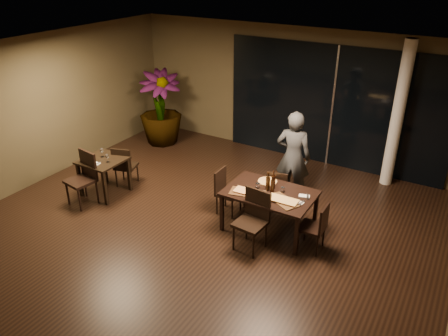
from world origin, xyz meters
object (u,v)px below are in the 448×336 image
(chair_side_far, at_px, (124,165))
(potted_plant, at_px, (160,108))
(chair_main_left, at_px, (225,189))
(bottle_b, at_px, (272,184))
(chair_main_near, at_px, (253,217))
(chair_side_near, at_px, (84,175))
(diner, at_px, (293,157))
(bottle_c, at_px, (273,180))
(side_table, at_px, (103,165))
(main_table, at_px, (270,196))
(chair_main_far, at_px, (278,188))
(chair_main_right, at_px, (317,225))
(bottle_a, at_px, (268,182))

(chair_side_far, relative_size, potted_plant, 0.48)
(chair_main_left, distance_m, bottle_b, 1.08)
(chair_main_near, bearing_deg, chair_side_far, 176.45)
(chair_main_near, bearing_deg, chair_main_left, 148.92)
(chair_side_near, height_order, diner, diner)
(bottle_c, bearing_deg, side_table, -169.15)
(main_table, xyz_separation_m, chair_main_far, (-0.14, 0.65, -0.20))
(side_table, xyz_separation_m, chair_side_far, (0.14, 0.43, -0.13))
(chair_side_near, distance_m, diner, 4.01)
(chair_main_near, height_order, chair_main_left, chair_main_near)
(chair_main_far, xyz_separation_m, potted_plant, (-3.91, 1.53, 0.45))
(diner, relative_size, bottle_b, 5.99)
(main_table, height_order, chair_main_near, chair_main_near)
(diner, bearing_deg, chair_main_left, 42.30)
(chair_main_right, height_order, bottle_b, bottle_b)
(chair_side_far, bearing_deg, chair_main_near, 153.06)
(potted_plant, bearing_deg, main_table, -28.33)
(chair_main_right, bearing_deg, main_table, -99.92)
(diner, height_order, potted_plant, potted_plant)
(chair_main_far, height_order, chair_side_near, chair_side_near)
(main_table, height_order, chair_side_near, chair_side_near)
(potted_plant, bearing_deg, chair_main_left, -33.70)
(main_table, height_order, potted_plant, potted_plant)
(side_table, distance_m, chair_side_far, 0.47)
(chair_main_left, relative_size, chair_side_far, 0.98)
(main_table, distance_m, chair_main_left, 0.98)
(bottle_a, bearing_deg, side_table, -170.75)
(chair_side_near, bearing_deg, bottle_c, 26.58)
(chair_main_near, height_order, chair_main_right, chair_main_near)
(bottle_b, bearing_deg, bottle_c, 109.05)
(chair_main_right, distance_m, diner, 1.74)
(potted_plant, xyz_separation_m, bottle_a, (3.98, -2.14, -0.01))
(bottle_a, xyz_separation_m, bottle_b, (0.10, -0.03, -0.01))
(bottle_a, bearing_deg, diner, 91.24)
(chair_main_left, bearing_deg, main_table, -98.00)
(chair_main_far, xyz_separation_m, diner, (0.05, 0.55, 0.44))
(chair_main_left, bearing_deg, chair_main_near, -127.22)
(chair_main_near, distance_m, bottle_b, 0.68)
(chair_main_far, bearing_deg, chair_side_near, 16.23)
(main_table, relative_size, chair_main_near, 1.48)
(bottle_a, bearing_deg, potted_plant, 151.76)
(chair_side_far, bearing_deg, bottle_b, 163.36)
(chair_main_right, bearing_deg, chair_side_near, -80.45)
(chair_main_far, bearing_deg, chair_main_near, 86.07)
(main_table, xyz_separation_m, chair_side_near, (-3.46, -0.95, -0.09))
(chair_main_right, relative_size, bottle_c, 2.56)
(diner, distance_m, potted_plant, 4.08)
(potted_plant, xyz_separation_m, bottle_b, (4.08, -2.17, -0.02))
(chair_main_far, xyz_separation_m, chair_side_far, (-3.12, -0.72, 0.02))
(chair_main_right, distance_m, chair_side_near, 4.45)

